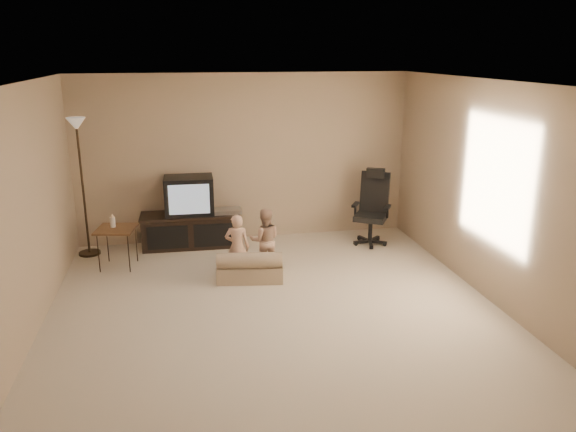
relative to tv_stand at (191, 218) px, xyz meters
name	(u,v)px	position (x,y,z in m)	size (l,w,h in m)	color
floor	(277,314)	(0.85, -2.49, -0.44)	(5.50, 5.50, 0.00)	beige
room_shell	(276,180)	(0.85, -2.49, 1.08)	(5.50, 5.50, 5.50)	white
tv_stand	(191,218)	(0.00, 0.00, 0.00)	(1.48, 0.57, 1.05)	black
office_chair	(372,217)	(2.67, -0.39, -0.03)	(0.71, 0.72, 1.12)	black
side_table	(116,229)	(-0.99, -0.67, 0.09)	(0.57, 0.57, 0.74)	brown
floor_lamp	(80,156)	(-1.45, -0.09, 0.98)	(0.30, 0.30, 1.94)	black
child_sofa	(250,268)	(0.69, -1.47, -0.27)	(0.88, 0.58, 0.40)	tan
toddler_left	(237,247)	(0.54, -1.41, -0.01)	(0.31, 0.23, 0.86)	tan
toddler_right	(265,240)	(0.92, -1.19, -0.01)	(0.41, 0.23, 0.85)	tan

